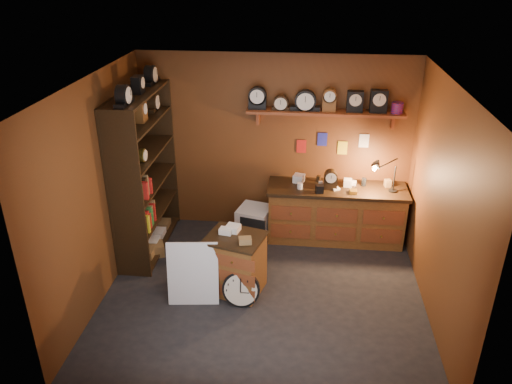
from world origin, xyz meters
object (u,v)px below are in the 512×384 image
object	(u,v)px
workbench	(336,211)
shelving_unit	(142,167)
low_cabinet	(235,261)
big_round_clock	(241,289)

from	to	relation	value
workbench	shelving_unit	bearing A→B (deg)	-169.75
shelving_unit	low_cabinet	bearing A→B (deg)	-33.32
shelving_unit	big_round_clock	size ratio (longest dim) A/B	5.54
low_cabinet	big_round_clock	size ratio (longest dim) A/B	1.88
workbench	low_cabinet	distance (m)	1.94
workbench	low_cabinet	bearing A→B (deg)	-132.24
workbench	big_round_clock	xyz separation A→B (m)	(-1.20, -1.73, -0.25)
shelving_unit	low_cabinet	distance (m)	1.90
workbench	low_cabinet	size ratio (longest dim) A/B	2.31
shelving_unit	workbench	xyz separation A→B (m)	(2.73, 0.49, -0.78)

